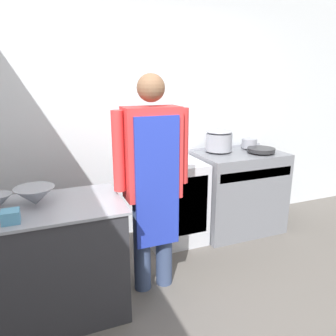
{
  "coord_description": "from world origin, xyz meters",
  "views": [
    {
      "loc": [
        -1.0,
        -1.55,
        1.74
      ],
      "look_at": [
        0.04,
        1.0,
        0.97
      ],
      "focal_mm": 35.0,
      "sensor_mm": 36.0,
      "label": 1
    }
  ],
  "objects_px": {
    "person_cook": "(152,174)",
    "stock_pot": "(219,140)",
    "plastic_tub": "(11,217)",
    "mixing_bowl": "(35,196)",
    "saute_pan": "(261,150)",
    "stove": "(238,192)",
    "fridge_unit": "(173,201)",
    "sauce_pot": "(249,143)"
  },
  "relations": [
    {
      "from": "person_cook",
      "to": "mixing_bowl",
      "type": "height_order",
      "value": "person_cook"
    },
    {
      "from": "stove",
      "to": "fridge_unit",
      "type": "relative_size",
      "value": 1.09
    },
    {
      "from": "stock_pot",
      "to": "person_cook",
      "type": "bearing_deg",
      "value": -143.43
    },
    {
      "from": "stove",
      "to": "person_cook",
      "type": "relative_size",
      "value": 0.54
    },
    {
      "from": "fridge_unit",
      "to": "person_cook",
      "type": "height_order",
      "value": "person_cook"
    },
    {
      "from": "stock_pot",
      "to": "mixing_bowl",
      "type": "bearing_deg",
      "value": -158.1
    },
    {
      "from": "fridge_unit",
      "to": "mixing_bowl",
      "type": "distance_m",
      "value": 1.6
    },
    {
      "from": "person_cook",
      "to": "saute_pan",
      "type": "relative_size",
      "value": 5.86
    },
    {
      "from": "person_cook",
      "to": "mixing_bowl",
      "type": "bearing_deg",
      "value": 179.13
    },
    {
      "from": "plastic_tub",
      "to": "sauce_pot",
      "type": "height_order",
      "value": "sauce_pot"
    },
    {
      "from": "mixing_bowl",
      "to": "stock_pot",
      "type": "relative_size",
      "value": 0.94
    },
    {
      "from": "stove",
      "to": "person_cook",
      "type": "xyz_separation_m",
      "value": [
        -1.28,
        -0.67,
        0.54
      ]
    },
    {
      "from": "stove",
      "to": "fridge_unit",
      "type": "xyz_separation_m",
      "value": [
        -0.79,
        0.05,
        -0.02
      ]
    },
    {
      "from": "mixing_bowl",
      "to": "sauce_pot",
      "type": "relative_size",
      "value": 1.57
    },
    {
      "from": "mixing_bowl",
      "to": "saute_pan",
      "type": "bearing_deg",
      "value": 13.26
    },
    {
      "from": "fridge_unit",
      "to": "saute_pan",
      "type": "relative_size",
      "value": 2.92
    },
    {
      "from": "person_cook",
      "to": "stock_pot",
      "type": "xyz_separation_m",
      "value": [
        1.06,
        0.79,
        0.06
      ]
    },
    {
      "from": "mixing_bowl",
      "to": "fridge_unit",
      "type": "bearing_deg",
      "value": 27.78
    },
    {
      "from": "person_cook",
      "to": "sauce_pot",
      "type": "xyz_separation_m",
      "value": [
        1.47,
        0.79,
        -0.01
      ]
    },
    {
      "from": "mixing_bowl",
      "to": "saute_pan",
      "type": "relative_size",
      "value": 0.91
    },
    {
      "from": "fridge_unit",
      "to": "mixing_bowl",
      "type": "relative_size",
      "value": 3.2
    },
    {
      "from": "person_cook",
      "to": "plastic_tub",
      "type": "relative_size",
      "value": 16.54
    },
    {
      "from": "mixing_bowl",
      "to": "plastic_tub",
      "type": "distance_m",
      "value": 0.3
    },
    {
      "from": "saute_pan",
      "to": "sauce_pot",
      "type": "bearing_deg",
      "value": 90.0
    },
    {
      "from": "stove",
      "to": "plastic_tub",
      "type": "distance_m",
      "value": 2.51
    },
    {
      "from": "stock_pot",
      "to": "stove",
      "type": "bearing_deg",
      "value": -27.67
    },
    {
      "from": "plastic_tub",
      "to": "sauce_pot",
      "type": "distance_m",
      "value": 2.69
    },
    {
      "from": "stock_pot",
      "to": "saute_pan",
      "type": "distance_m",
      "value": 0.48
    },
    {
      "from": "plastic_tub",
      "to": "stock_pot",
      "type": "xyz_separation_m",
      "value": [
        2.07,
        1.03,
        0.15
      ]
    },
    {
      "from": "mixing_bowl",
      "to": "plastic_tub",
      "type": "bearing_deg",
      "value": -119.15
    },
    {
      "from": "fridge_unit",
      "to": "person_cook",
      "type": "distance_m",
      "value": 1.04
    },
    {
      "from": "stove",
      "to": "saute_pan",
      "type": "distance_m",
      "value": 0.55
    },
    {
      "from": "stock_pot",
      "to": "saute_pan",
      "type": "height_order",
      "value": "stock_pot"
    },
    {
      "from": "stove",
      "to": "sauce_pot",
      "type": "relative_size",
      "value": 5.49
    },
    {
      "from": "mixing_bowl",
      "to": "sauce_pot",
      "type": "bearing_deg",
      "value": 18.35
    },
    {
      "from": "stove",
      "to": "stock_pot",
      "type": "bearing_deg",
      "value": 152.33
    },
    {
      "from": "person_cook",
      "to": "stock_pot",
      "type": "height_order",
      "value": "person_cook"
    },
    {
      "from": "stove",
      "to": "person_cook",
      "type": "height_order",
      "value": "person_cook"
    },
    {
      "from": "plastic_tub",
      "to": "saute_pan",
      "type": "height_order",
      "value": "saute_pan"
    },
    {
      "from": "plastic_tub",
      "to": "saute_pan",
      "type": "xyz_separation_m",
      "value": [
        2.48,
        0.81,
        0.05
      ]
    },
    {
      "from": "fridge_unit",
      "to": "stove",
      "type": "bearing_deg",
      "value": -3.57
    },
    {
      "from": "stove",
      "to": "saute_pan",
      "type": "relative_size",
      "value": 3.18
    }
  ]
}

